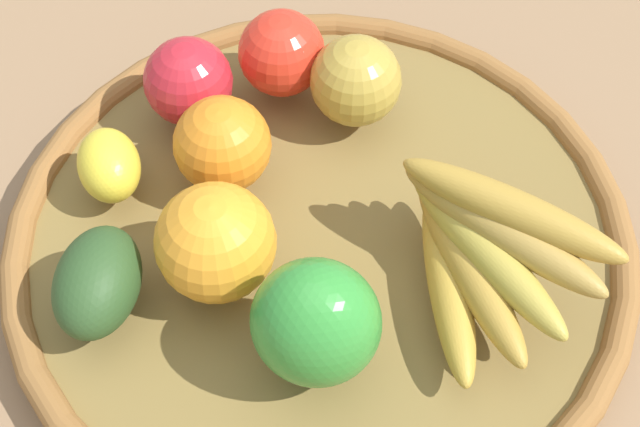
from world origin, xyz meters
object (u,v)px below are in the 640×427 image
Objects in this scene: bell_pepper at (316,323)px; banana_bunch at (483,248)px; apple_2 at (282,53)px; apple_1 at (188,81)px; orange_1 at (215,242)px; lemon_0 at (109,165)px; apple_0 at (356,81)px; orange_0 at (222,145)px; avocado at (98,282)px.

banana_bunch is at bearing -142.75° from bell_pepper.
apple_1 is at bearing -164.39° from apple_2.
orange_1 reaches higher than apple_2.
banana_bunch is at bearing -25.13° from lemon_0.
bell_pepper is at bearing -158.86° from banana_bunch.
apple_0 is at bearing 14.16° from lemon_0.
orange_0 is at bearing -57.38° from bell_pepper.
lemon_0 is 0.90× the size of apple_1.
bell_pepper is 0.15m from avocado.
apple_2 is 0.96× the size of orange_0.
avocado reaches higher than lemon_0.
bell_pepper reaches higher than avocado.
orange_1 is 0.08m from avocado.
orange_1 reaches higher than lemon_0.
avocado is 0.18m from apple_1.
banana_bunch reaches higher than orange_0.
orange_1 reaches higher than banana_bunch.
bell_pepper is 0.25m from apple_2.
banana_bunch reaches higher than lemon_0.
apple_1 is (-0.13, 0.02, -0.00)m from apple_0.
banana_bunch is 2.37× the size of apple_2.
bell_pepper is 1.14× the size of avocado.
apple_0 is at bearing -35.44° from apple_2.
orange_0 is at bearing -121.04° from apple_2.
orange_1 is 1.20× the size of apple_2.
apple_1 is at bearing -57.05° from bell_pepper.
apple_1 is (-0.07, 0.23, -0.01)m from bell_pepper.
bell_pepper reaches higher than apple_2.
orange_0 reaches higher than apple_1.
avocado is 1.18× the size of apple_0.
apple_1 is at bearing 67.46° from avocado.
lemon_0 is 0.20m from apple_0.
avocado is 1.16× the size of orange_0.
avocado is 0.25m from apple_0.
bell_pepper is at bearing -51.11° from lemon_0.
banana_bunch is 0.27m from apple_1.
orange_1 reaches higher than apple_1.
avocado is (-0.08, -0.01, -0.01)m from orange_1.
lemon_0 is at bearing -35.00° from bell_pepper.
apple_1 is (0.06, 0.07, 0.01)m from lemon_0.
lemon_0 is at bearing 129.08° from orange_1.
orange_0 is (-0.11, -0.05, 0.00)m from apple_0.
bell_pepper reaches higher than banana_bunch.
lemon_0 is 0.09m from apple_1.
orange_0 is (0.01, 0.09, -0.01)m from orange_1.
apple_0 is at bearing -89.28° from bell_pepper.
lemon_0 is 0.16m from apple_2.
apple_2 is 1.00× the size of apple_1.
apple_1 is (-0.01, 0.16, -0.01)m from orange_1.
apple_2 is at bearing 70.18° from orange_1.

